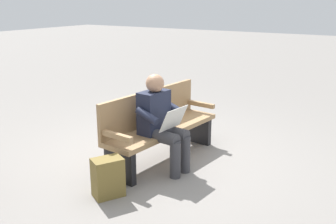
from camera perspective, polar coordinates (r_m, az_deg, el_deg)
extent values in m
plane|color=gray|center=(5.17, -0.71, -6.90)|extent=(40.00, 40.00, 0.00)
cube|color=#9E7A51|center=(5.02, -0.72, -2.49)|extent=(1.84, 0.66, 0.06)
cube|color=#9E7A51|center=(5.07, -2.64, 0.72)|extent=(1.80, 0.23, 0.45)
cube|color=#9E7A51|center=(5.64, 4.64, 1.17)|extent=(0.11, 0.48, 0.06)
cube|color=#9E7A51|center=(4.37, -7.67, -3.44)|extent=(0.11, 0.48, 0.06)
cube|color=black|center=(5.71, 4.28, -2.57)|extent=(0.12, 0.44, 0.39)
cube|color=black|center=(4.54, -7.04, -7.73)|extent=(0.12, 0.44, 0.39)
cube|color=#1E2338|center=(4.72, -2.07, -0.01)|extent=(0.42, 0.26, 0.52)
sphere|color=#A87A5B|center=(4.62, -1.92, 4.22)|extent=(0.22, 0.22, 0.22)
cylinder|color=#38383D|center=(4.75, 0.68, -3.02)|extent=(0.19, 0.43, 0.15)
cylinder|color=#38383D|center=(4.60, -0.82, -3.67)|extent=(0.19, 0.43, 0.15)
cylinder|color=#38383D|center=(4.73, 2.51, -6.22)|extent=(0.13, 0.13, 0.45)
cylinder|color=#38383D|center=(4.58, 1.06, -6.99)|extent=(0.13, 0.13, 0.45)
cylinder|color=#1E2338|center=(4.84, 0.65, 0.71)|extent=(0.12, 0.32, 0.18)
cylinder|color=#1E2338|center=(4.48, -3.05, -0.59)|extent=(0.12, 0.32, 0.18)
cube|color=silver|center=(4.55, 0.84, -0.97)|extent=(0.41, 0.17, 0.27)
cube|color=brown|center=(4.23, -8.78, -9.43)|extent=(0.38, 0.34, 0.43)
cube|color=olive|center=(4.36, -9.36, -9.54)|extent=(0.21, 0.14, 0.19)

